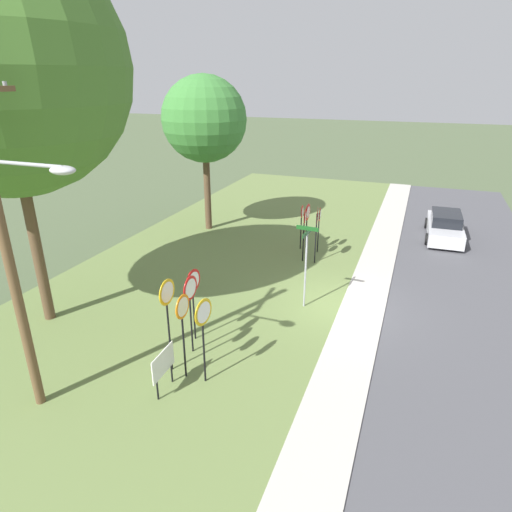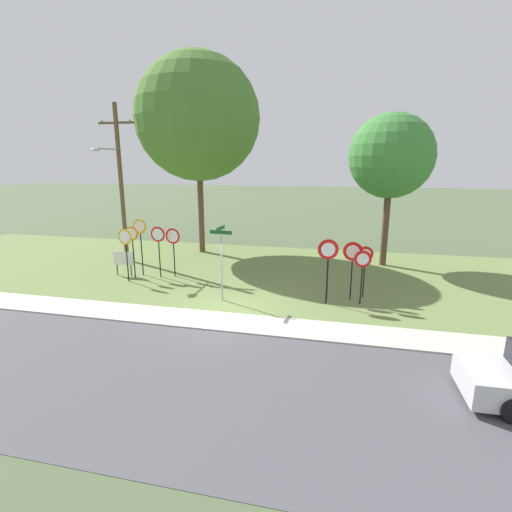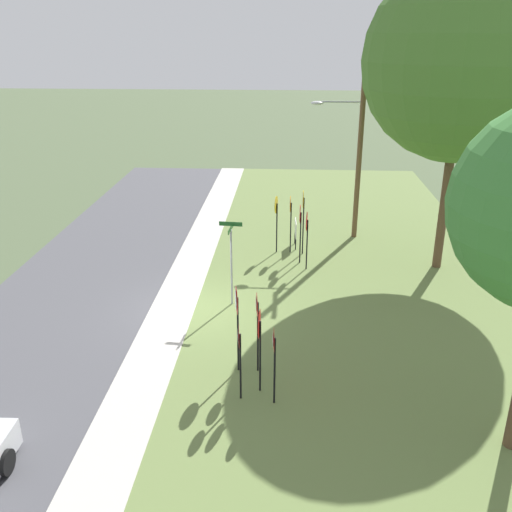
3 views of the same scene
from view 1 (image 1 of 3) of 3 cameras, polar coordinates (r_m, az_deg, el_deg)
The scene contains 20 objects.
ground_plane at distance 16.93m, azimuth 10.89°, elevation -6.47°, with size 160.00×160.00×0.00m, color #4C5B3D.
road_asphalt at distance 17.00m, azimuth 27.16°, elevation -8.58°, with size 44.00×6.40×0.01m, color #4C4C51.
sidewalk_strip at distance 16.84m, azimuth 13.59°, elevation -6.78°, with size 44.00×1.60×0.06m, color #BCB7AD.
grass_median at distance 18.66m, azimuth -7.53°, elevation -3.38°, with size 44.00×12.00×0.04m, color olive.
stop_sign_near_left at distance 13.26m, azimuth -8.49°, elevation -5.36°, with size 0.76×0.10×2.58m.
stop_sign_near_right at distance 13.93m, azimuth -8.12°, elevation -4.28°, with size 0.77×0.11×2.47m.
stop_sign_far_left at distance 12.43m, azimuth -11.38°, elevation -6.29°, with size 0.75×0.09×2.91m.
stop_sign_far_center at distance 12.18m, azimuth -9.45°, elevation -8.04°, with size 0.69×0.09×2.61m.
stop_sign_far_right at distance 11.91m, azimuth -6.83°, elevation -8.58°, with size 0.75×0.13×2.59m.
yield_sign_near_left at distance 19.88m, azimuth 7.98°, elevation 4.55°, with size 0.82×0.18×2.69m.
yield_sign_near_right at distance 21.63m, azimuth 5.99°, elevation 5.05°, with size 0.65×0.11×2.24m.
yield_sign_far_left at distance 20.98m, azimuth 6.72°, elevation 5.09°, with size 0.80×0.11×2.49m.
yield_sign_far_right at distance 21.29m, azimuth 8.27°, elevation 4.73°, with size 0.69×0.12×2.26m.
yield_sign_center at distance 20.05m, azimuth 6.35°, elevation 4.30°, with size 0.70×0.12×2.50m.
street_name_post at distance 15.89m, azimuth 6.49°, elevation -0.56°, with size 0.96×0.81×3.14m.
utility_pole at distance 11.26m, azimuth -29.52°, elevation 2.64°, with size 2.10×2.42×8.78m.
notice_board at distance 12.34m, azimuth -11.93°, elevation -13.63°, with size 1.10×0.08×1.25m.
oak_tree_left at distance 15.58m, azimuth -30.24°, elevation 20.32°, with size 7.46×7.46×11.95m.
oak_tree_right at distance 24.06m, azimuth -6.71°, elevation 17.16°, with size 4.45×4.45×8.19m.
parked_sedan_distant at distance 25.55m, azimuth 23.29°, elevation 3.56°, with size 4.66×1.97×1.39m.
Camera 1 is at (-14.78, -2.14, 7.98)m, focal length 30.85 mm.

